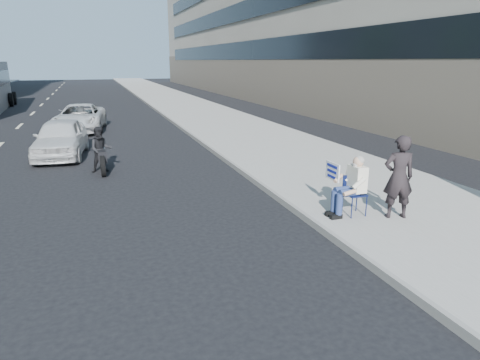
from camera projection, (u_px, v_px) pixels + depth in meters
name	position (u px, v px, depth m)	size (l,w,h in m)	color
ground	(296.00, 286.00, 6.66)	(160.00, 160.00, 0.00)	black
near_sidewalk	(210.00, 117.00, 26.10)	(5.00, 120.00, 0.15)	gray
seated_protester	(351.00, 183.00, 9.10)	(0.83, 1.11, 1.31)	#121C50
pedestrian_woman	(399.00, 177.00, 8.92)	(0.65, 0.42, 1.77)	black
white_sedan_near	(61.00, 138.00, 15.46)	(1.61, 4.00, 1.36)	silver
white_sedan_far	(80.00, 118.00, 21.13)	(2.16, 4.68, 1.30)	silver
motorcycle	(101.00, 152.00, 13.31)	(0.71, 2.04, 1.42)	black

